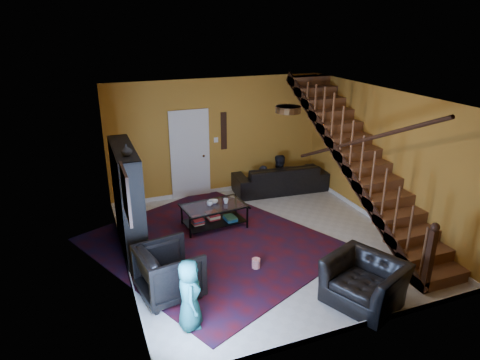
{
  "coord_description": "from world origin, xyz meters",
  "views": [
    {
      "loc": [
        -3.08,
        -6.67,
        4.07
      ],
      "look_at": [
        -0.34,
        0.4,
        1.19
      ],
      "focal_mm": 32.0,
      "sensor_mm": 36.0,
      "label": 1
    }
  ],
  "objects_px": {
    "coffee_table": "(214,214)",
    "armchair_left": "(169,272)",
    "bookshelf": "(129,203)",
    "armchair_right": "(365,282)",
    "sofa": "(280,177)"
  },
  "relations": [
    {
      "from": "sofa",
      "to": "armchair_right",
      "type": "height_order",
      "value": "armchair_right"
    },
    {
      "from": "bookshelf",
      "to": "sofa",
      "type": "distance_m",
      "value": 4.27
    },
    {
      "from": "bookshelf",
      "to": "armchair_left",
      "type": "height_order",
      "value": "bookshelf"
    },
    {
      "from": "sofa",
      "to": "coffee_table",
      "type": "relative_size",
      "value": 1.73
    },
    {
      "from": "armchair_left",
      "to": "armchair_right",
      "type": "bearing_deg",
      "value": -124.11
    },
    {
      "from": "coffee_table",
      "to": "armchair_left",
      "type": "bearing_deg",
      "value": -124.5
    },
    {
      "from": "armchair_right",
      "to": "coffee_table",
      "type": "relative_size",
      "value": 0.81
    },
    {
      "from": "armchair_left",
      "to": "sofa",
      "type": "bearing_deg",
      "value": -56.11
    },
    {
      "from": "armchair_right",
      "to": "sofa",
      "type": "bearing_deg",
      "value": 146.32
    },
    {
      "from": "bookshelf",
      "to": "armchair_left",
      "type": "distance_m",
      "value": 1.74
    },
    {
      "from": "bookshelf",
      "to": "armchair_right",
      "type": "distance_m",
      "value": 4.22
    },
    {
      "from": "armchair_right",
      "to": "coffee_table",
      "type": "xyz_separation_m",
      "value": [
        -1.34,
        3.22,
        -0.07
      ]
    },
    {
      "from": "armchair_right",
      "to": "coffee_table",
      "type": "height_order",
      "value": "armchair_right"
    },
    {
      "from": "bookshelf",
      "to": "coffee_table",
      "type": "bearing_deg",
      "value": 12.24
    },
    {
      "from": "bookshelf",
      "to": "coffee_table",
      "type": "distance_m",
      "value": 1.88
    }
  ]
}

